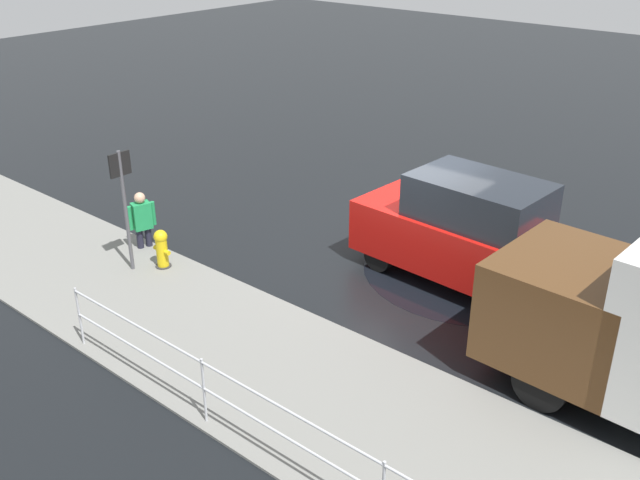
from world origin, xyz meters
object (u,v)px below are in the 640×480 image
(moving_hatchback, at_px, (465,230))
(pedestrian, at_px, (142,218))
(fire_hydrant, at_px, (162,250))
(sign_post, at_px, (124,194))

(moving_hatchback, xyz_separation_m, pedestrian, (5.61, 2.95, -0.34))
(moving_hatchback, distance_m, pedestrian, 6.35)
(fire_hydrant, bearing_deg, moving_hatchback, -144.82)
(sign_post, bearing_deg, moving_hatchback, -143.49)
(moving_hatchback, distance_m, sign_post, 6.25)
(fire_hydrant, height_order, pedestrian, pedestrian)
(pedestrian, bearing_deg, sign_post, 128.85)
(fire_hydrant, distance_m, sign_post, 1.31)
(fire_hydrant, relative_size, sign_post, 0.33)
(moving_hatchback, bearing_deg, pedestrian, 27.76)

